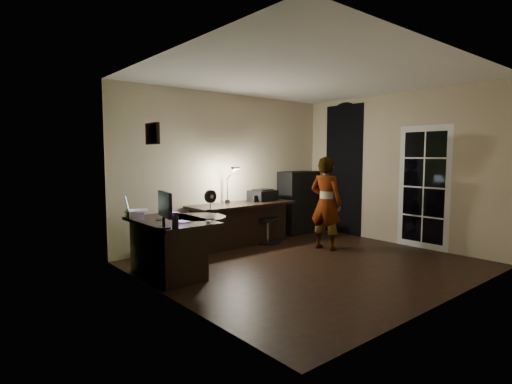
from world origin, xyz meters
TOP-DOWN VIEW (x-y plane):
  - floor at (0.00, 0.00)m, footprint 4.50×4.00m
  - ceiling at (0.00, 0.00)m, footprint 4.50×4.00m
  - wall_back at (0.00, 2.00)m, footprint 4.50×0.01m
  - wall_front at (0.00, -2.00)m, footprint 4.50×0.01m
  - wall_left at (-2.25, 0.00)m, footprint 0.01×4.00m
  - wall_right at (2.25, 0.00)m, footprint 0.01×4.00m
  - green_wall_overlay at (-2.24, 0.00)m, footprint 0.00×4.00m
  - arched_doorway at (2.24, 1.15)m, footprint 0.01×0.90m
  - french_door at (2.24, -0.55)m, footprint 0.02×0.92m
  - framed_picture at (-2.22, 0.45)m, footprint 0.04×0.30m
  - desk_left at (-1.83, 0.79)m, footprint 0.81×1.31m
  - desk_right at (0.01, 1.63)m, footprint 1.99×0.70m
  - cabinet at (1.60, 1.78)m, footprint 0.85×0.44m
  - laptop_stand at (-2.11, 1.30)m, footprint 0.22×0.19m
  - laptop at (-2.07, 1.30)m, footprint 0.39×0.38m
  - monitor at (-2.18, 0.29)m, footprint 0.18×0.47m
  - mouse at (-1.58, 0.27)m, footprint 0.06×0.09m
  - phone at (-1.95, 0.89)m, footprint 0.11×0.15m
  - pen at (-1.43, 0.47)m, footprint 0.10×0.10m
  - speaker at (-2.10, 0.16)m, footprint 0.09×0.09m
  - notepad at (-1.80, 0.53)m, footprint 0.16×0.21m
  - desk_fan at (-0.89, 1.28)m, footprint 0.21×0.13m
  - headphones at (0.44, 1.66)m, footprint 0.22×0.15m
  - printer at (0.58, 1.73)m, footprint 0.52×0.43m
  - desk_lamp at (-0.16, 1.83)m, footprint 0.21×0.33m
  - office_chair at (0.46, 1.47)m, footprint 0.63×0.63m
  - person at (0.90, 0.46)m, footprint 0.47×0.62m

SIDE VIEW (x-z plane):
  - floor at x=0.00m, z-range -0.01..0.00m
  - desk_right at x=0.01m, z-range 0.00..0.75m
  - desk_left at x=-1.83m, z-range 0.00..0.75m
  - office_chair at x=0.46m, z-range 0.00..0.87m
  - cabinet at x=1.60m, z-range 0.00..1.27m
  - phone at x=-1.95m, z-range 0.75..0.76m
  - notepad at x=-1.80m, z-range 0.75..0.76m
  - pen at x=-1.43m, z-range 0.75..0.76m
  - mouse at x=-1.58m, z-range 0.75..0.79m
  - person at x=0.90m, z-range 0.00..1.57m
  - headphones at x=0.44m, z-range 0.75..0.84m
  - laptop_stand at x=-2.11m, z-range 0.75..0.84m
  - speaker at x=-2.10m, z-range 0.75..0.95m
  - printer at x=0.58m, z-range 0.75..0.96m
  - desk_fan at x=-0.89m, z-range 0.75..1.06m
  - monitor at x=-2.18m, z-range 0.75..1.06m
  - laptop at x=-2.07m, z-range 0.84..1.05m
  - french_door at x=2.24m, z-range 0.00..2.10m
  - desk_lamp at x=-0.16m, z-range 0.75..1.44m
  - arched_doorway at x=2.24m, z-range 0.00..2.60m
  - wall_back at x=0.00m, z-range 0.00..2.70m
  - wall_front at x=0.00m, z-range 0.00..2.70m
  - wall_left at x=-2.25m, z-range 0.00..2.70m
  - wall_right at x=2.25m, z-range 0.00..2.70m
  - green_wall_overlay at x=-2.24m, z-range 0.00..2.70m
  - framed_picture at x=-2.22m, z-range 1.73..1.98m
  - ceiling at x=0.00m, z-range 2.70..2.71m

